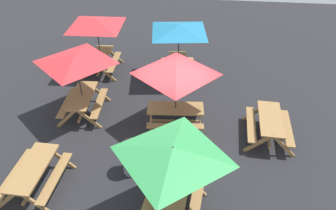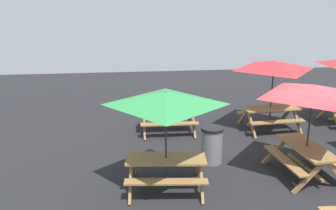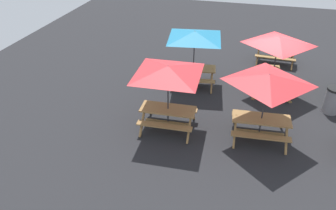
{
  "view_description": "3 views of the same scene",
  "coord_description": "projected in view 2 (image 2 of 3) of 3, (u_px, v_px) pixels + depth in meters",
  "views": [
    {
      "loc": [
        -8.5,
        -0.81,
        6.98
      ],
      "look_at": [
        -0.12,
        0.15,
        0.9
      ],
      "focal_mm": 35.0,
      "sensor_mm": 36.0,
      "label": 1
    },
    {
      "loc": [
        -4.38,
        -8.03,
        4.3
      ],
      "look_at": [
        -3.04,
        3.35,
        0.9
      ],
      "focal_mm": 40.0,
      "sensor_mm": 36.0,
      "label": 2
    },
    {
      "loc": [
        0.98,
        12.06,
        6.55
      ],
      "look_at": [
        3.28,
        3.36,
        0.9
      ],
      "focal_mm": 35.0,
      "sensor_mm": 36.0,
      "label": 3
    }
  ],
  "objects": [
    {
      "name": "picnic_table_3",
      "position": [
        166.0,
        106.0,
        8.08
      ],
      "size": [
        2.2,
        2.2,
        2.34
      ],
      "rotation": [
        0.0,
        0.0,
        -0.1
      ],
      "color": "olive",
      "rests_on": "ground"
    },
    {
      "name": "picnic_table_1",
      "position": [
        168.0,
        115.0,
        12.05
      ],
      "size": [
        1.83,
        1.57,
        0.81
      ],
      "rotation": [
        0.0,
        0.0,
        -0.03
      ],
      "color": "olive",
      "rests_on": "ground"
    },
    {
      "name": "picnic_table_2",
      "position": [
        273.0,
        70.0,
        11.82
      ],
      "size": [
        2.13,
        2.13,
        2.34
      ],
      "rotation": [
        0.0,
        0.0,
        0.07
      ],
      "color": "olive",
      "rests_on": "ground"
    },
    {
      "name": "trash_bin_gray",
      "position": [
        212.0,
        145.0,
        9.85
      ],
      "size": [
        0.59,
        0.59,
        0.98
      ],
      "color": "gray",
      "rests_on": "ground"
    },
    {
      "name": "ground_plane",
      "position": [
        304.0,
        173.0,
        9.36
      ],
      "size": [
        26.58,
        26.58,
        0.0
      ],
      "primitive_type": "plane",
      "color": "#232326",
      "rests_on": "ground"
    },
    {
      "name": "picnic_table_6",
      "position": [
        312.0,
        98.0,
        8.71
      ],
      "size": [
        2.16,
        2.16,
        2.34
      ],
      "rotation": [
        0.0,
        0.0,
        1.65
      ],
      "color": "olive",
      "rests_on": "ground"
    }
  ]
}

